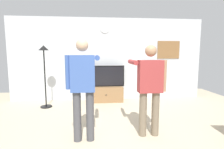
{
  "coord_description": "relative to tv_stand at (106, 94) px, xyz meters",
  "views": [
    {
      "loc": [
        -0.41,
        -2.82,
        1.55
      ],
      "look_at": [
        -0.03,
        1.2,
        1.05
      ],
      "focal_mm": 27.54,
      "sensor_mm": 36.0,
      "label": 1
    }
  ],
  "objects": [
    {
      "name": "floor_lamp",
      "position": [
        -1.75,
        -0.44,
        1.03
      ],
      "size": [
        0.32,
        0.32,
        1.77
      ],
      "color": "black",
      "rests_on": "ground_plane"
    },
    {
      "name": "ground_plane",
      "position": [
        0.11,
        -2.6,
        -0.24
      ],
      "size": [
        8.4,
        8.4,
        0.0
      ],
      "primitive_type": "plane",
      "color": "beige"
    },
    {
      "name": "wall_clock",
      "position": [
        -0.0,
        0.29,
        2.11
      ],
      "size": [
        0.3,
        0.03,
        0.3
      ],
      "primitive_type": "cylinder",
      "rotation": [
        1.57,
        0.0,
        0.0
      ],
      "color": "white"
    },
    {
      "name": "television",
      "position": [
        0.0,
        0.05,
        0.58
      ],
      "size": [
        1.21,
        0.07,
        0.67
      ],
      "color": "black",
      "rests_on": "tv_stand"
    },
    {
      "name": "framed_picture",
      "position": [
        2.17,
        0.3,
        1.43
      ],
      "size": [
        0.77,
        0.04,
        0.59
      ],
      "primitive_type": "cube",
      "color": "olive"
    },
    {
      "name": "back_wall",
      "position": [
        0.11,
        0.35,
        1.11
      ],
      "size": [
        6.4,
        0.1,
        2.7
      ],
      "primitive_type": "cube",
      "color": "silver",
      "rests_on": "ground_plane"
    },
    {
      "name": "person_standing_nearer_couch",
      "position": [
        0.68,
        -2.38,
        0.73
      ],
      "size": [
        0.61,
        0.78,
        1.7
      ],
      "color": "#7A6B56",
      "rests_on": "ground_plane"
    },
    {
      "name": "tv_stand",
      "position": [
        0.0,
        0.0,
        0.0
      ],
      "size": [
        1.1,
        0.47,
        0.48
      ],
      "color": "#997047",
      "rests_on": "ground_plane"
    },
    {
      "name": "person_standing_nearer_lamp",
      "position": [
        -0.53,
        -2.46,
        0.78
      ],
      "size": [
        0.59,
        0.78,
        1.79
      ],
      "color": "#4C4C51",
      "rests_on": "ground_plane"
    }
  ]
}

